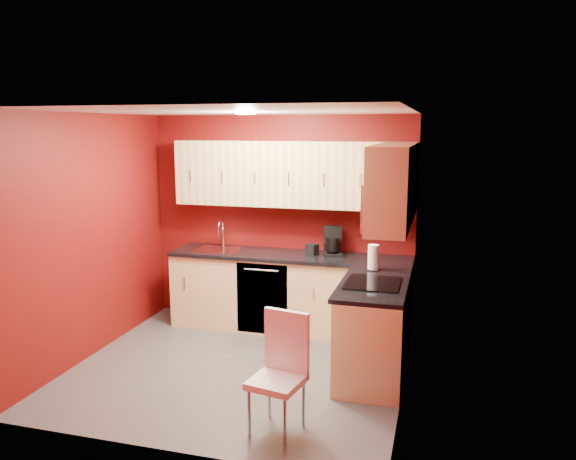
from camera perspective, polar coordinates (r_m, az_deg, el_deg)
The scene contains 21 objects.
floor at distance 5.75m, azimuth -5.02°, elevation -13.79°, with size 3.20×3.20×0.00m, color #484643.
ceiling at distance 5.25m, azimuth -5.46°, elevation 11.94°, with size 3.20×3.20×0.00m, color white.
wall_back at distance 6.76m, azimuth -0.75°, elevation 1.00°, with size 3.20×3.20×0.00m, color #5E0E09.
wall_front at distance 4.04m, azimuth -12.79°, elevation -5.72°, with size 3.20×3.20×0.00m, color #5E0E09.
wall_left at distance 6.11m, azimuth -19.41°, elevation -0.61°, with size 3.00×3.00×0.00m, color #5E0E09.
wall_right at distance 5.04m, azimuth 12.08°, elevation -2.50°, with size 3.00×3.00×0.00m, color #5E0E09.
base_cabinets_back at distance 6.62m, azimuth 0.21°, elevation -6.47°, with size 2.80×0.60×0.87m, color #EFC788.
base_cabinets_right at distance 5.53m, azimuth 8.77°, elevation -10.03°, with size 0.60×1.30×0.87m, color #EFC788.
countertop_back at distance 6.48m, azimuth 0.18°, elevation -2.65°, with size 2.80×0.63×0.04m, color black.
countertop_right at distance 5.38m, azimuth 8.72°, elevation -5.52°, with size 0.63×1.27×0.04m, color black.
upper_cabinets_back at distance 6.47m, azimuth 0.52°, elevation 5.71°, with size 2.80×0.35×0.75m, color #E2C57F.
upper_cabinets_right at distance 5.39m, azimuth 10.77°, elevation 5.25°, with size 0.35×1.55×0.75m.
microwave at distance 5.18m, azimuth 10.11°, elevation 2.53°, with size 0.42×0.76×0.42m.
cooktop at distance 5.34m, azimuth 8.63°, elevation -5.36°, with size 0.50×0.55×0.01m, color black.
sink at distance 6.78m, azimuth -7.14°, elevation -1.69°, with size 0.52×0.42×0.35m.
dishwasher_front at distance 6.42m, azimuth -2.64°, elevation -7.01°, with size 0.60×0.02×0.82m, color black.
downlight at distance 5.53m, azimuth -4.33°, elevation 11.72°, with size 0.20×0.20×0.01m, color white.
coffee_maker at distance 6.41m, azimuth 4.63°, elevation -1.14°, with size 0.20×0.26×0.33m, color black, non-canonical shape.
napkin_holder at distance 6.44m, azimuth 2.46°, elevation -1.99°, with size 0.12×0.12×0.12m, color black, non-canonical shape.
paper_towel at distance 5.81m, azimuth 8.66°, elevation -2.77°, with size 0.15×0.15×0.26m, color white, non-canonical shape.
dining_chair at distance 4.47m, azimuth -1.16°, elevation -14.52°, with size 0.38×0.40×0.94m, color white, non-canonical shape.
Camera 1 is at (1.87, -4.91, 2.35)m, focal length 35.00 mm.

